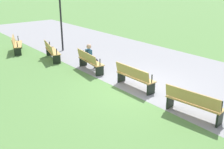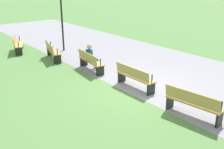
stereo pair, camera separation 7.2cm
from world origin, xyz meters
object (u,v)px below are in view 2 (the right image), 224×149
object	(u,v)px
bench_2	(52,51)
bench_4	(134,77)
lamp_post	(61,5)
bench_3	(90,61)
bench_5	(193,103)
person_seated	(91,56)
bench_1	(17,44)

from	to	relation	value
bench_2	bench_4	world-z (taller)	same
lamp_post	bench_3	bearing A→B (deg)	-11.72
bench_5	lamp_post	distance (m)	9.72
bench_3	person_seated	size ratio (longest dim) A/B	1.49
lamp_post	bench_1	bearing A→B (deg)	-121.02
bench_1	bench_2	xyz separation A→B (m)	(2.61, 0.86, 0.00)
bench_1	bench_5	distance (m)	10.87
lamp_post	bench_2	bearing A→B (deg)	-46.39
bench_2	lamp_post	world-z (taller)	lamp_post
bench_5	bench_2	bearing A→B (deg)	176.31
bench_4	person_seated	xyz separation A→B (m)	(-2.88, -0.01, 0.16)
bench_2	bench_3	world-z (taller)	same
bench_1	bench_5	size ratio (longest dim) A/B	1.00
bench_2	bench_3	size ratio (longest dim) A/B	1.01
bench_1	bench_2	size ratio (longest dim) A/B	0.99
bench_4	bench_5	world-z (taller)	same
lamp_post	bench_4	bearing A→B (deg)	-5.54
bench_1	bench_4	world-z (taller)	same
bench_5	person_seated	bearing A→B (deg)	171.03
bench_1	bench_5	world-z (taller)	same
bench_1	bench_5	xyz separation A→B (m)	(10.78, 1.38, 0.00)
bench_3	bench_2	bearing A→B (deg)	-161.75
bench_4	person_seated	world-z (taller)	person_seated
bench_4	lamp_post	xyz separation A→B (m)	(-6.72, 0.65, 2.10)
bench_3	bench_4	world-z (taller)	same
bench_3	person_seated	distance (m)	0.27
bench_2	bench_3	xyz separation A→B (m)	(2.69, 0.52, 0.00)
bench_3	lamp_post	xyz separation A→B (m)	(-3.98, 0.83, 2.10)
person_seated	bench_2	bearing A→B (deg)	-157.75
bench_1	bench_5	bearing A→B (deg)	29.26
bench_2	bench_1	bearing A→B (deg)	-147.14
bench_1	bench_2	bearing A→B (deg)	40.18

